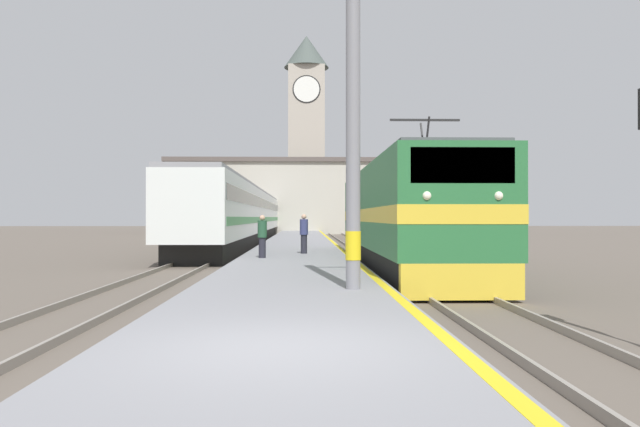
# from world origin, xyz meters

# --- Properties ---
(ground_plane) EXTENTS (200.00, 200.00, 0.00)m
(ground_plane) POSITION_xyz_m (0.00, 30.00, 0.00)
(ground_plane) COLOR #60564C
(platform) EXTENTS (4.33, 140.00, 0.44)m
(platform) POSITION_xyz_m (0.00, 25.00, 0.22)
(platform) COLOR gray
(platform) RESTS_ON ground
(rail_track_near) EXTENTS (2.83, 140.00, 0.16)m
(rail_track_near) POSITION_xyz_m (3.78, 25.00, 0.03)
(rail_track_near) COLOR #60564C
(rail_track_near) RESTS_ON ground
(rail_track_far) EXTENTS (2.84, 140.00, 0.16)m
(rail_track_far) POSITION_xyz_m (-4.11, 25.00, 0.03)
(rail_track_far) COLOR #60564C
(rail_track_far) RESTS_ON ground
(locomotive_train) EXTENTS (2.92, 17.35, 4.77)m
(locomotive_train) POSITION_xyz_m (3.78, 15.07, 1.94)
(locomotive_train) COLOR black
(locomotive_train) RESTS_ON ground
(passenger_train) EXTENTS (2.92, 52.55, 3.98)m
(passenger_train) POSITION_xyz_m (-4.11, 42.25, 2.14)
(passenger_train) COLOR black
(passenger_train) RESTS_ON ground
(catenary_mast) EXTENTS (2.79, 0.32, 7.71)m
(catenary_mast) POSITION_xyz_m (1.37, 5.76, 4.23)
(catenary_mast) COLOR gray
(catenary_mast) RESTS_ON platform
(person_on_platform) EXTENTS (0.34, 0.34, 1.57)m
(person_on_platform) POSITION_xyz_m (-1.25, 15.72, 1.25)
(person_on_platform) COLOR #23232D
(person_on_platform) RESTS_ON platform
(second_waiting_passenger) EXTENTS (0.34, 0.34, 1.62)m
(second_waiting_passenger) POSITION_xyz_m (0.27, 18.42, 1.28)
(second_waiting_passenger) COLOR #23232D
(second_waiting_passenger) RESTS_ON platform
(clock_tower) EXTENTS (5.90, 5.90, 25.94)m
(clock_tower) POSITION_xyz_m (0.61, 75.10, 13.90)
(clock_tower) COLOR #ADA393
(clock_tower) RESTS_ON ground
(station_building) EXTENTS (24.59, 8.19, 8.63)m
(station_building) POSITION_xyz_m (-3.16, 66.03, 4.34)
(station_building) COLOR #B7B2A3
(station_building) RESTS_ON ground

